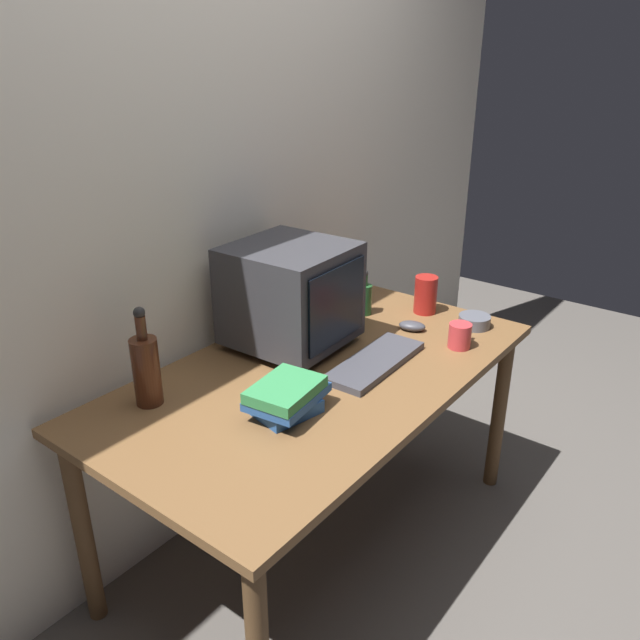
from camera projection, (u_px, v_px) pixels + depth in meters
name	position (u px, v px, depth m)	size (l,w,h in m)	color
ground_plane	(320.00, 539.00, 2.37)	(6.00, 6.00, 0.00)	#56514C
back_wall	(208.00, 192.00, 2.14)	(4.00, 0.08, 2.50)	silver
desk	(320.00, 391.00, 2.11)	(1.55, 0.85, 0.72)	brown
crt_monitor	(291.00, 295.00, 2.17)	(0.40, 0.40, 0.37)	#333338
keyboard	(375.00, 362.00, 2.10)	(0.42, 0.15, 0.02)	#3F3F47
computer_mouse	(412.00, 326.00, 2.36)	(0.06, 0.10, 0.04)	#3F3F47
bottle_tall	(146.00, 368.00, 1.84)	(0.08, 0.08, 0.31)	#472314
bottle_short	(364.00, 298.00, 2.49)	(0.06, 0.06, 0.18)	#1E4C23
book_stack	(287.00, 397.00, 1.81)	(0.25, 0.19, 0.10)	#28569E
mug	(460.00, 335.00, 2.22)	(0.12, 0.08, 0.09)	#CC383D
cd_spindle	(474.00, 321.00, 2.39)	(0.12, 0.12, 0.04)	#595B66
metal_canister	(426.00, 295.00, 2.50)	(0.09, 0.09, 0.15)	#A51E19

